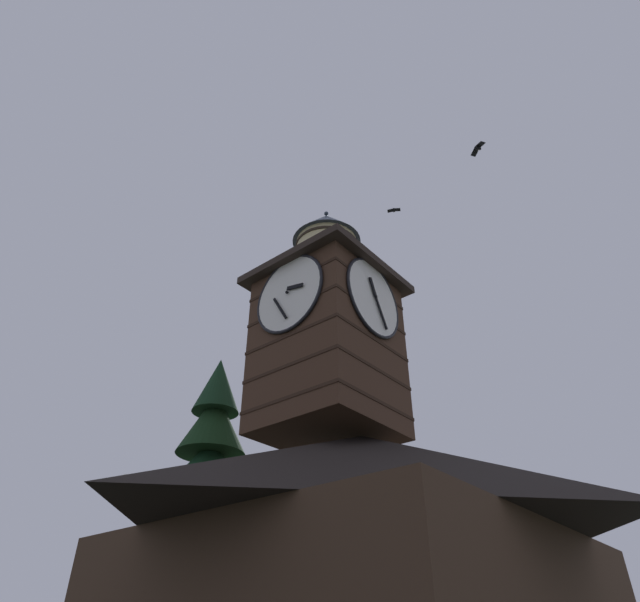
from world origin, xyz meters
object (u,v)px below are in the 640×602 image
object	(u,v)px
building_main	(368,569)
pine_tree_behind	(200,542)
clock_tower	(327,329)
flying_bird_high	(478,148)
flying_bird_low	(394,210)
moon	(126,484)

from	to	relation	value
building_main	pine_tree_behind	size ratio (longest dim) A/B	0.97
clock_tower	building_main	bearing A→B (deg)	122.88
flying_bird_high	flying_bird_low	xyz separation A→B (m)	(-0.32, -4.09, -0.53)
clock_tower	flying_bird_low	size ratio (longest dim) A/B	15.47
building_main	flying_bird_high	size ratio (longest dim) A/B	15.00
moon	building_main	bearing A→B (deg)	68.27
moon	flying_bird_high	size ratio (longest dim) A/B	2.42
clock_tower	moon	xyz separation A→B (m)	(-15.00, -35.55, 4.11)
flying_bird_low	clock_tower	bearing A→B (deg)	-16.07
moon	flying_bird_low	size ratio (longest dim) A/B	3.17
moon	flying_bird_high	xyz separation A→B (m)	(11.97, 40.60, 3.42)
flying_bird_high	moon	bearing A→B (deg)	-106.43
pine_tree_behind	flying_bird_low	distance (m)	14.56
pine_tree_behind	moon	xyz separation A→B (m)	(-14.87, -30.18, 9.82)
moon	flying_bird_high	bearing A→B (deg)	73.57
flying_bird_high	flying_bird_low	size ratio (longest dim) A/B	1.31
pine_tree_behind	flying_bird_low	world-z (taller)	flying_bird_low
building_main	flying_bird_high	world-z (taller)	flying_bird_high
clock_tower	flying_bird_low	xyz separation A→B (m)	(-3.35, 0.97, 7.00)
building_main	clock_tower	world-z (taller)	clock_tower
clock_tower	flying_bird_high	size ratio (longest dim) A/B	11.84
building_main	moon	bearing A→B (deg)	-111.73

